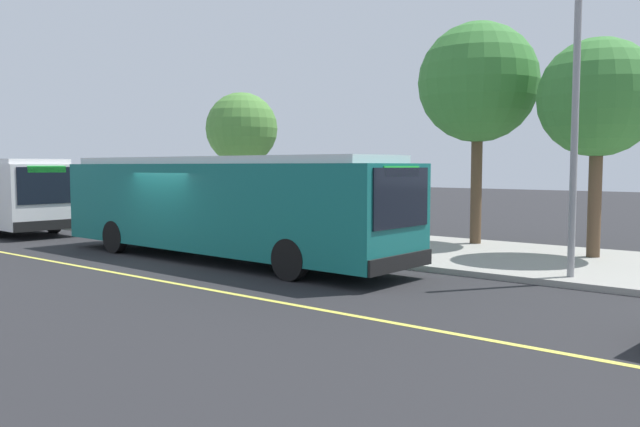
% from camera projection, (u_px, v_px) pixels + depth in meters
% --- Properties ---
extents(ground_plane, '(120.00, 120.00, 0.00)m').
position_uv_depth(ground_plane, '(168.00, 260.00, 18.25)').
color(ground_plane, '#232326').
extents(sidewalk_curb, '(44.00, 6.40, 0.15)m').
position_uv_depth(sidewalk_curb, '(303.00, 239.00, 22.91)').
color(sidewalk_curb, gray).
rests_on(sidewalk_curb, ground_plane).
extents(lane_stripe_center, '(36.00, 0.14, 0.01)m').
position_uv_depth(lane_stripe_center, '(99.00, 270.00, 16.54)').
color(lane_stripe_center, '#E0D64C').
rests_on(lane_stripe_center, ground_plane).
extents(transit_bus_main, '(12.30, 2.93, 2.95)m').
position_uv_depth(transit_bus_main, '(222.00, 204.00, 18.18)').
color(transit_bus_main, '#146B66').
rests_on(transit_bus_main, ground_plane).
extents(bus_shelter, '(2.90, 1.60, 2.48)m').
position_uv_depth(bus_shelter, '(301.00, 187.00, 23.21)').
color(bus_shelter, '#333338').
rests_on(bus_shelter, sidewalk_curb).
extents(waiting_bench, '(1.60, 0.48, 0.95)m').
position_uv_depth(waiting_bench, '(299.00, 223.00, 23.12)').
color(waiting_bench, brown).
rests_on(waiting_bench, sidewalk_curb).
extents(route_sign_post, '(0.44, 0.08, 2.80)m').
position_uv_depth(route_sign_post, '(315.00, 190.00, 19.64)').
color(route_sign_post, '#333338').
rests_on(route_sign_post, sidewalk_curb).
extents(pedestrian_commuter, '(0.24, 0.40, 1.69)m').
position_uv_depth(pedestrian_commuter, '(249.00, 211.00, 22.29)').
color(pedestrian_commuter, '#282D47').
rests_on(pedestrian_commuter, sidewalk_curb).
extents(street_tree_near_shelter, '(3.04, 3.04, 5.65)m').
position_uv_depth(street_tree_near_shelter, '(242.00, 129.00, 27.09)').
color(street_tree_near_shelter, brown).
rests_on(street_tree_near_shelter, sidewalk_curb).
extents(street_tree_upstreet, '(3.86, 3.86, 7.16)m').
position_uv_depth(street_tree_upstreet, '(478.00, 83.00, 20.61)').
color(street_tree_upstreet, brown).
rests_on(street_tree_upstreet, sidewalk_curb).
extents(street_tree_downstreet, '(3.26, 3.26, 6.05)m').
position_uv_depth(street_tree_downstreet, '(598.00, 99.00, 17.53)').
color(street_tree_downstreet, brown).
rests_on(street_tree_downstreet, sidewalk_curb).
extents(utility_pole, '(0.16, 0.16, 6.40)m').
position_uv_depth(utility_pole, '(575.00, 137.00, 14.41)').
color(utility_pole, gray).
rests_on(utility_pole, sidewalk_curb).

